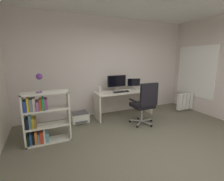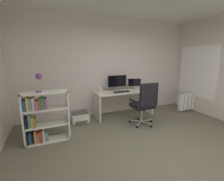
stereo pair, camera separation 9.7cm
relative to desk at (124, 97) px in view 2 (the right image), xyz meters
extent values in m
cube|color=#65614F|center=(-0.30, -2.02, -0.56)|extent=(5.20, 4.85, 0.02)
cube|color=silver|center=(-0.30, 0.46, 0.85)|extent=(5.20, 0.10, 2.79)
cube|color=white|center=(2.29, -0.43, 0.70)|extent=(0.01, 1.23, 1.47)
cube|color=white|center=(2.29, -0.43, 0.70)|extent=(0.02, 1.31, 1.55)
cube|color=silver|center=(0.00, 0.00, 0.16)|extent=(1.67, 0.57, 0.04)
cube|color=silver|center=(-0.82, 0.00, -0.20)|extent=(0.04, 0.54, 0.70)
cube|color=silver|center=(0.82, 0.00, -0.20)|extent=(0.04, 0.54, 0.70)
cylinder|color=#B2B5B7|center=(-0.18, 0.11, 0.19)|extent=(0.18, 0.18, 0.01)
cylinder|color=#B2B5B7|center=(-0.18, 0.11, 0.26)|extent=(0.03, 0.03, 0.13)
cube|color=black|center=(-0.18, 0.11, 0.47)|extent=(0.57, 0.06, 0.32)
cube|color=black|center=(-0.18, 0.09, 0.47)|extent=(0.53, 0.02, 0.30)
cylinder|color=#B2B5B7|center=(0.38, 0.11, 0.19)|extent=(0.18, 0.18, 0.01)
cylinder|color=#B2B5B7|center=(0.38, 0.11, 0.24)|extent=(0.03, 0.03, 0.10)
cube|color=#B7BABC|center=(0.38, 0.11, 0.40)|extent=(0.41, 0.13, 0.24)
cube|color=black|center=(0.38, 0.09, 0.40)|extent=(0.38, 0.10, 0.22)
cube|color=black|center=(-0.20, -0.10, 0.19)|extent=(0.35, 0.14, 0.02)
cube|color=black|center=(0.04, -0.12, 0.20)|extent=(0.08, 0.11, 0.03)
cylinder|color=silver|center=(-0.72, 0.06, 0.27)|extent=(0.07, 0.07, 0.17)
cube|color=#B7BABC|center=(0.29, -0.72, -0.48)|extent=(0.30, 0.03, 0.02)
sphere|color=black|center=(0.44, -0.72, -0.52)|extent=(0.06, 0.06, 0.06)
cube|color=#B7BABC|center=(0.19, -0.58, -0.48)|extent=(0.12, 0.30, 0.02)
sphere|color=black|center=(0.23, -0.44, -0.52)|extent=(0.06, 0.06, 0.06)
cube|color=#B7BABC|center=(0.02, -0.63, -0.48)|extent=(0.26, 0.20, 0.02)
sphere|color=black|center=(-0.10, -0.55, -0.52)|extent=(0.06, 0.06, 0.06)
cube|color=#B7BABC|center=(0.02, -0.81, -0.48)|extent=(0.26, 0.20, 0.02)
sphere|color=black|center=(-0.10, -0.90, -0.52)|extent=(0.06, 0.06, 0.06)
cube|color=#B7BABC|center=(0.19, -0.86, -0.48)|extent=(0.12, 0.30, 0.02)
sphere|color=black|center=(0.24, -1.01, -0.52)|extent=(0.06, 0.06, 0.06)
cylinder|color=#B7BABC|center=(0.14, -0.72, -0.29)|extent=(0.04, 0.04, 0.38)
cube|color=black|center=(0.14, -0.72, -0.06)|extent=(0.51, 0.46, 0.10)
cube|color=black|center=(0.14, -0.98, 0.27)|extent=(0.46, 0.07, 0.55)
cube|color=black|center=(-0.13, -0.72, 0.09)|extent=(0.04, 0.32, 0.03)
cube|color=black|center=(0.41, -0.72, 0.09)|extent=(0.04, 0.32, 0.03)
cube|color=silver|center=(-2.50, -0.72, -0.04)|extent=(0.03, 0.29, 1.03)
cube|color=silver|center=(-1.68, -0.72, -0.04)|extent=(0.03, 0.29, 1.03)
cube|color=silver|center=(-2.09, -0.72, 0.46)|extent=(0.85, 0.29, 0.03)
cube|color=silver|center=(-2.09, -0.72, -0.54)|extent=(0.85, 0.29, 0.03)
cube|color=silver|center=(-2.09, -0.72, -0.20)|extent=(0.79, 0.29, 0.03)
cube|color=silver|center=(-2.09, -0.72, 0.13)|extent=(0.79, 0.29, 0.03)
cube|color=black|center=(-2.46, -0.72, -0.42)|extent=(0.04, 0.27, 0.20)
cube|color=#3258A5|center=(-2.41, -0.72, -0.41)|extent=(0.03, 0.25, 0.22)
cube|color=black|center=(-2.37, -0.72, -0.42)|extent=(0.04, 0.21, 0.19)
cube|color=orange|center=(-2.32, -0.73, -0.40)|extent=(0.04, 0.24, 0.25)
cube|color=#7185A1|center=(-2.27, -0.72, -0.42)|extent=(0.04, 0.24, 0.20)
cube|color=red|center=(-2.22, -0.73, -0.40)|extent=(0.06, 0.25, 0.23)
cube|color=silver|center=(-2.17, -0.72, -0.40)|extent=(0.03, 0.25, 0.25)
cube|color=#6193A3|center=(-2.12, -0.72, -0.43)|extent=(0.06, 0.21, 0.17)
cube|color=black|center=(-2.45, -0.72, -0.09)|extent=(0.05, 0.25, 0.20)
cube|color=#64949A|center=(-2.40, -0.71, -0.06)|extent=(0.04, 0.21, 0.25)
cube|color=gold|center=(-2.35, -0.72, -0.09)|extent=(0.05, 0.22, 0.19)
cube|color=olive|center=(-2.30, -0.72, -0.10)|extent=(0.03, 0.26, 0.18)
cube|color=#2642AB|center=(-2.45, -0.71, 0.25)|extent=(0.05, 0.25, 0.20)
cube|color=gold|center=(-2.40, -0.73, 0.27)|extent=(0.04, 0.23, 0.25)
cube|color=slate|center=(-2.35, -0.73, 0.26)|extent=(0.05, 0.21, 0.23)
cube|color=silver|center=(-2.30, -0.72, 0.27)|extent=(0.04, 0.21, 0.24)
cube|color=#985891|center=(-2.24, -0.73, 0.23)|extent=(0.05, 0.25, 0.18)
cube|color=orange|center=(-2.19, -0.71, 0.25)|extent=(0.04, 0.21, 0.21)
cube|color=#1F9A57|center=(-2.15, -0.72, 0.26)|extent=(0.04, 0.26, 0.23)
cube|color=#8B467E|center=(-2.09, -0.72, 0.25)|extent=(0.06, 0.21, 0.21)
cylinder|color=#723796|center=(-2.19, -0.72, 0.49)|extent=(0.11, 0.11, 0.02)
cylinder|color=silver|center=(-2.19, -0.72, 0.62)|extent=(0.01, 0.01, 0.25)
sphere|color=#723796|center=(-2.17, -0.72, 0.78)|extent=(0.12, 0.12, 0.12)
cube|color=white|center=(-1.29, 0.05, -0.44)|extent=(0.44, 0.36, 0.23)
cube|color=#4C4C51|center=(-1.29, 0.05, -0.31)|extent=(0.40, 0.33, 0.02)
cube|color=#4C4C51|center=(-1.29, -0.17, -0.48)|extent=(0.31, 0.10, 0.01)
cube|color=white|center=(1.73, -0.43, -0.24)|extent=(0.12, 0.10, 0.51)
cube|color=white|center=(1.89, -0.43, -0.24)|extent=(0.12, 0.10, 0.51)
cube|color=white|center=(2.04, -0.43, -0.24)|extent=(0.12, 0.10, 0.51)
cube|color=white|center=(2.20, -0.43, -0.24)|extent=(0.12, 0.10, 0.51)
cube|color=white|center=(2.36, -0.43, -0.24)|extent=(0.12, 0.10, 0.51)
cube|color=white|center=(2.51, -0.43, -0.24)|extent=(0.12, 0.10, 0.51)
cube|color=white|center=(2.67, -0.43, -0.24)|extent=(0.12, 0.10, 0.51)
camera|label=1|loc=(-2.11, -3.95, 1.12)|focal=25.46mm
camera|label=2|loc=(-2.02, -3.98, 1.12)|focal=25.46mm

